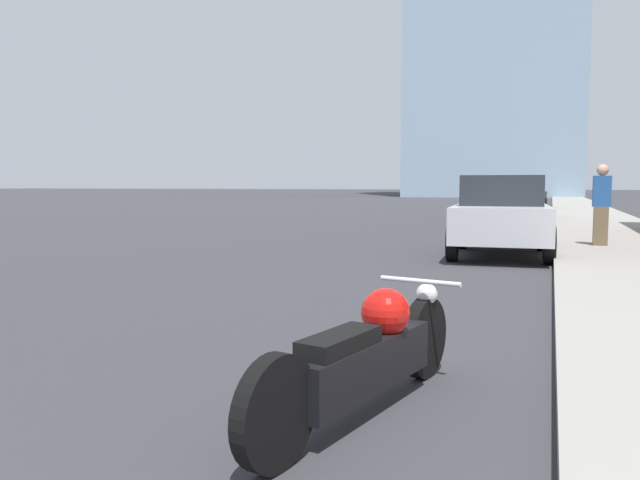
{
  "coord_description": "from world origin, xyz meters",
  "views": [
    {
      "loc": [
        3.64,
        1.19,
        1.43
      ],
      "look_at": [
        1.46,
        7.07,
        0.88
      ],
      "focal_mm": 35.0,
      "sensor_mm": 36.0,
      "label": 1
    }
  ],
  "objects_px": {
    "parked_car_red": "(515,200)",
    "parked_car_black": "(526,194)",
    "motorcycle": "(368,354)",
    "pedestrian": "(601,204)",
    "parked_car_silver": "(501,215)"
  },
  "relations": [
    {
      "from": "parked_car_red",
      "to": "parked_car_black",
      "type": "relative_size",
      "value": 1.14
    },
    {
      "from": "motorcycle",
      "to": "parked_car_red",
      "type": "height_order",
      "value": "parked_car_red"
    },
    {
      "from": "parked_car_red",
      "to": "parked_car_black",
      "type": "distance_m",
      "value": 12.31
    },
    {
      "from": "parked_car_red",
      "to": "pedestrian",
      "type": "bearing_deg",
      "value": -75.39
    },
    {
      "from": "parked_car_silver",
      "to": "pedestrian",
      "type": "relative_size",
      "value": 2.34
    },
    {
      "from": "motorcycle",
      "to": "parked_car_silver",
      "type": "bearing_deg",
      "value": 102.25
    },
    {
      "from": "pedestrian",
      "to": "parked_car_red",
      "type": "bearing_deg",
      "value": 102.13
    },
    {
      "from": "pedestrian",
      "to": "motorcycle",
      "type": "bearing_deg",
      "value": -100.75
    },
    {
      "from": "motorcycle",
      "to": "pedestrian",
      "type": "relative_size",
      "value": 1.39
    },
    {
      "from": "motorcycle",
      "to": "parked_car_black",
      "type": "distance_m",
      "value": 33.9
    },
    {
      "from": "parked_car_silver",
      "to": "parked_car_black",
      "type": "height_order",
      "value": "parked_car_black"
    },
    {
      "from": "parked_car_silver",
      "to": "parked_car_black",
      "type": "bearing_deg",
      "value": 87.3
    },
    {
      "from": "parked_car_silver",
      "to": "parked_car_red",
      "type": "height_order",
      "value": "parked_car_red"
    },
    {
      "from": "parked_car_black",
      "to": "pedestrian",
      "type": "bearing_deg",
      "value": -79.65
    },
    {
      "from": "motorcycle",
      "to": "parked_car_red",
      "type": "bearing_deg",
      "value": 103.62
    }
  ]
}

